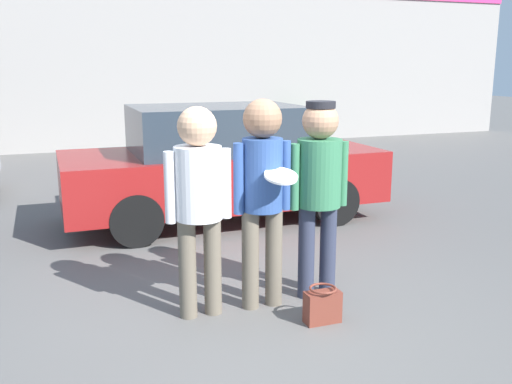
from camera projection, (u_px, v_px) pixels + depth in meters
name	position (u px, v px, depth m)	size (l,w,h in m)	color
ground_plane	(251.00, 311.00, 4.98)	(56.00, 56.00, 0.00)	#5B5956
storefront_building	(107.00, 63.00, 14.06)	(24.00, 0.22, 4.25)	gray
person_left	(198.00, 192.00, 4.67)	(0.56, 0.39, 1.78)	#665B4C
person_middle_with_frisbee	(263.00, 184.00, 4.85)	(0.51, 0.56, 1.83)	#665B4C
person_right	(319.00, 179.00, 5.09)	(0.57, 0.40, 1.79)	#2D3347
parked_car_near	(221.00, 164.00, 7.76)	(4.25, 1.77, 1.57)	maroon
shrub	(296.00, 126.00, 15.47)	(0.95, 0.95, 0.95)	#387A3D
handbag	(323.00, 305.00, 4.73)	(0.30, 0.23, 0.31)	brown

